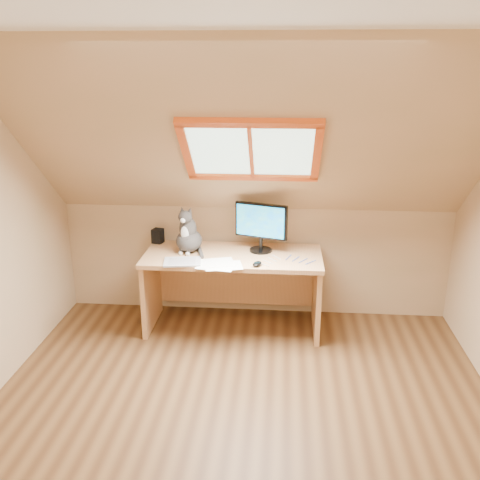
# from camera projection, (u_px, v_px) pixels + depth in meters

# --- Properties ---
(ground) EXTENTS (3.50, 3.50, 0.00)m
(ground) POSITION_uv_depth(u_px,v_px,m) (239.00, 428.00, 3.44)
(ground) COLOR brown
(ground) RESTS_ON ground
(room_shell) EXTENTS (3.52, 3.52, 2.41)m
(room_shell) POSITION_uv_depth(u_px,v_px,m) (238.00, 218.00, 2.90)
(room_shell) COLOR tan
(room_shell) RESTS_ON ground
(desk) EXTENTS (1.51, 0.66, 0.69)m
(desk) POSITION_uv_depth(u_px,v_px,m) (234.00, 275.00, 4.67)
(desk) COLOR tan
(desk) RESTS_ON ground
(monitor) EXTENTS (0.45, 0.19, 0.42)m
(monitor) POSITION_uv_depth(u_px,v_px,m) (261.00, 224.00, 4.53)
(monitor) COLOR black
(monitor) RESTS_ON desk
(cat) EXTENTS (0.28, 0.31, 0.41)m
(cat) POSITION_uv_depth(u_px,v_px,m) (188.00, 235.00, 4.56)
(cat) COLOR #45403D
(cat) RESTS_ON desk
(desk_speaker) EXTENTS (0.11, 0.11, 0.13)m
(desk_speaker) POSITION_uv_depth(u_px,v_px,m) (158.00, 236.00, 4.81)
(desk_speaker) COLOR black
(desk_speaker) RESTS_ON desk
(graphics_tablet) EXTENTS (0.33, 0.25, 0.01)m
(graphics_tablet) POSITION_uv_depth(u_px,v_px,m) (182.00, 262.00, 4.35)
(graphics_tablet) COLOR #B2B2B7
(graphics_tablet) RESTS_ON desk
(mouse) EXTENTS (0.10, 0.13, 0.03)m
(mouse) POSITION_uv_depth(u_px,v_px,m) (257.00, 264.00, 4.27)
(mouse) COLOR black
(mouse) RESTS_ON desk
(papers) EXTENTS (0.35, 0.30, 0.01)m
(papers) POSITION_uv_depth(u_px,v_px,m) (219.00, 265.00, 4.30)
(papers) COLOR white
(papers) RESTS_ON desk
(cables) EXTENTS (0.51, 0.26, 0.01)m
(cables) POSITION_uv_depth(u_px,v_px,m) (288.00, 260.00, 4.39)
(cables) COLOR silver
(cables) RESTS_ON desk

